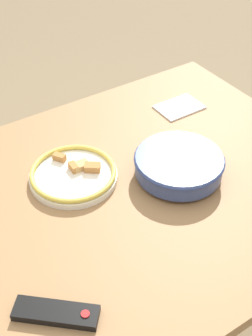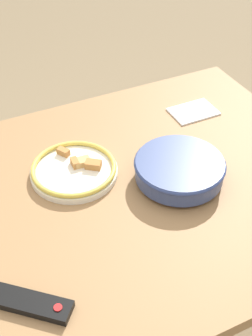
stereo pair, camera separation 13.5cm
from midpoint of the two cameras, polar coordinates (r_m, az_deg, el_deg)
dining_table at (r=1.37m, az=-4.26°, el=-5.97°), size 1.38×0.98×0.77m
noodle_bowl at (r=1.35m, az=3.64°, el=0.33°), size 0.26×0.26×0.07m
food_plate at (r=1.37m, az=-9.22°, el=-0.89°), size 0.26×0.26×0.04m
tv_remote at (r=1.09m, az=-12.21°, el=-17.09°), size 0.18×0.17×0.02m
folded_napkin at (r=1.66m, az=4.20°, el=7.34°), size 0.16×0.11×0.01m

